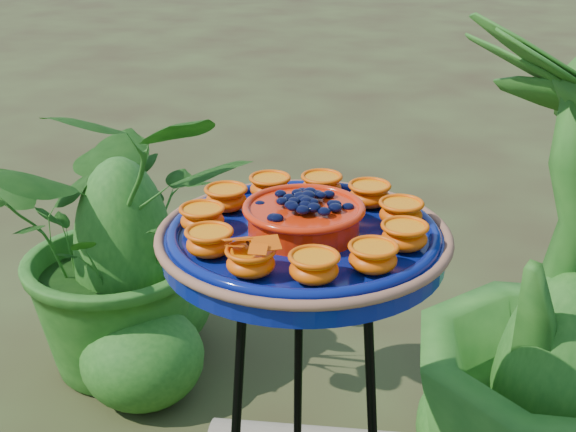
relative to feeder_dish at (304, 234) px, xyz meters
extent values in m
torus|color=black|center=(0.00, 0.00, -0.05)|extent=(0.31, 0.31, 0.01)
cylinder|color=black|center=(-0.05, 0.13, -0.46)|extent=(0.04, 0.08, 0.82)
cylinder|color=navy|center=(0.00, 0.00, -0.02)|extent=(0.54, 0.54, 0.04)
torus|color=#915741|center=(0.00, 0.00, 0.00)|extent=(0.44, 0.44, 0.01)
torus|color=navy|center=(0.00, 0.00, 0.00)|extent=(0.40, 0.40, 0.02)
cylinder|color=red|center=(0.00, 0.00, 0.02)|extent=(0.21, 0.21, 0.04)
torus|color=red|center=(0.00, 0.00, 0.04)|extent=(0.18, 0.18, 0.01)
ellipsoid|color=black|center=(0.00, 0.00, 0.05)|extent=(0.14, 0.14, 0.03)
ellipsoid|color=orange|center=(0.13, 0.08, 0.02)|extent=(0.07, 0.07, 0.03)
cylinder|color=#FF9205|center=(0.13, 0.08, 0.03)|extent=(0.06, 0.06, 0.01)
ellipsoid|color=orange|center=(0.06, 0.14, 0.02)|extent=(0.07, 0.07, 0.03)
cylinder|color=#FF9205|center=(0.06, 0.14, 0.03)|extent=(0.06, 0.06, 0.01)
ellipsoid|color=orange|center=(-0.02, 0.15, 0.02)|extent=(0.07, 0.07, 0.03)
cylinder|color=#FF9205|center=(-0.02, 0.15, 0.03)|extent=(0.06, 0.06, 0.01)
ellipsoid|color=orange|center=(-0.10, 0.11, 0.02)|extent=(0.07, 0.07, 0.03)
cylinder|color=#FF9205|center=(-0.10, 0.11, 0.03)|extent=(0.06, 0.06, 0.01)
ellipsoid|color=orange|center=(-0.14, 0.04, 0.02)|extent=(0.07, 0.07, 0.03)
cylinder|color=#FF9205|center=(-0.14, 0.04, 0.03)|extent=(0.06, 0.06, 0.01)
ellipsoid|color=orange|center=(-0.14, -0.04, 0.02)|extent=(0.07, 0.07, 0.03)
cylinder|color=#FF9205|center=(-0.14, -0.04, 0.03)|extent=(0.06, 0.06, 0.01)
ellipsoid|color=orange|center=(-0.10, -0.11, 0.02)|extent=(0.07, 0.07, 0.03)
cylinder|color=#FF9205|center=(-0.10, -0.11, 0.03)|extent=(0.06, 0.06, 0.01)
ellipsoid|color=orange|center=(-0.02, -0.15, 0.02)|extent=(0.07, 0.07, 0.03)
cylinder|color=#FF9205|center=(-0.02, -0.15, 0.03)|extent=(0.06, 0.06, 0.01)
ellipsoid|color=orange|center=(0.06, -0.14, 0.02)|extent=(0.07, 0.07, 0.03)
cylinder|color=#FF9205|center=(0.06, -0.14, 0.03)|extent=(0.06, 0.06, 0.01)
ellipsoid|color=orange|center=(0.12, -0.08, 0.02)|extent=(0.07, 0.07, 0.03)
cylinder|color=#FF9205|center=(0.12, -0.08, 0.03)|extent=(0.06, 0.06, 0.01)
ellipsoid|color=orange|center=(0.15, 0.00, 0.02)|extent=(0.07, 0.07, 0.03)
cylinder|color=#FF9205|center=(0.15, 0.00, 0.03)|extent=(0.06, 0.06, 0.01)
cylinder|color=black|center=(-0.02, -0.15, 0.04)|extent=(0.02, 0.02, 0.00)
cube|color=orange|center=(-0.04, -0.14, 0.05)|extent=(0.05, 0.04, 0.01)
cube|color=orange|center=(0.00, -0.14, 0.05)|extent=(0.05, 0.04, 0.01)
imported|color=#1D5216|center=(-0.78, 0.75, -0.44)|extent=(0.92, 0.85, 0.85)
imported|color=#1D5216|center=(0.41, 0.49, -0.30)|extent=(0.89, 0.89, 1.13)
camera|label=1|loc=(0.34, -1.02, 0.49)|focal=50.00mm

